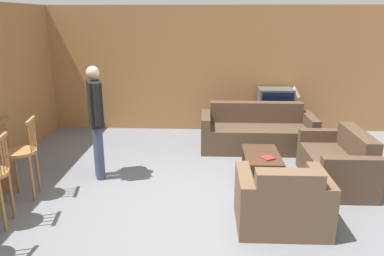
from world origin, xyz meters
name	(u,v)px	position (x,y,z in m)	size (l,w,h in m)	color
ground_plane	(201,210)	(0.00, 0.00, 0.00)	(24.00, 24.00, 0.00)	slate
wall_back	(205,70)	(0.00, 3.63, 1.30)	(9.40, 0.08, 2.60)	#9E6B3D
bar_chair_far	(23,157)	(-2.39, 0.28, 0.58)	(0.48, 0.48, 1.10)	#996638
couch_far	(257,133)	(0.99, 2.39, 0.30)	(2.06, 0.86, 0.82)	#4C3828
armchair_near	(282,203)	(0.94, -0.33, 0.30)	(1.03, 0.82, 0.81)	brown
loveseat_right	(338,164)	(1.98, 0.91, 0.30)	(0.79, 1.40, 0.79)	#4C3828
coffee_table	(262,158)	(0.89, 1.04, 0.33)	(0.53, 0.92, 0.39)	#472D1E
tv_unit	(274,122)	(1.46, 3.28, 0.27)	(1.04, 0.44, 0.53)	#513823
tv	(276,99)	(1.46, 3.28, 0.75)	(0.69, 0.47, 0.44)	#4C4C4C
book_on_table	(268,158)	(0.95, 0.85, 0.40)	(0.23, 0.23, 0.02)	maroon
table_lamp	(294,92)	(1.82, 3.28, 0.91)	(0.27, 0.27, 0.51)	brown
person_by_window	(96,116)	(-1.57, 0.98, 0.96)	(0.33, 0.53, 1.70)	#384260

